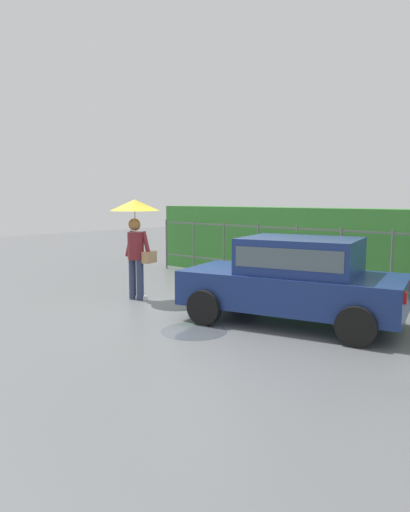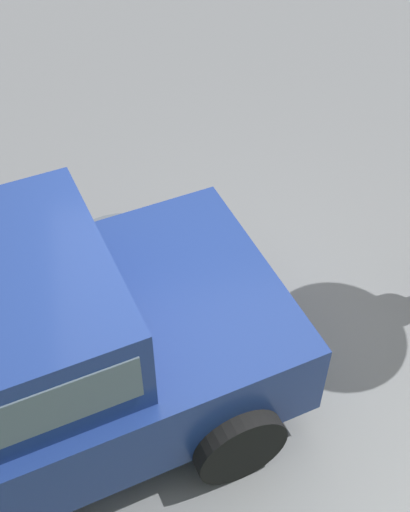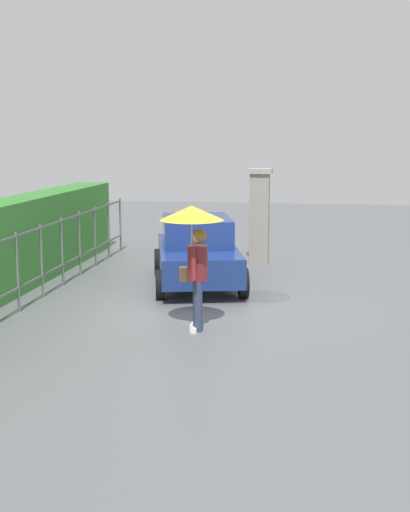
# 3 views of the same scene
# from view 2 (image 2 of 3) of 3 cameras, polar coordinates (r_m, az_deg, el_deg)

# --- Properties ---
(ground_plane) EXTENTS (40.00, 40.00, 0.00)m
(ground_plane) POSITION_cam_2_polar(r_m,az_deg,el_deg) (5.10, 2.53, -7.46)
(ground_plane) COLOR slate
(puddle_near) EXTENTS (1.08, 1.08, 0.00)m
(puddle_near) POSITION_cam_2_polar(r_m,az_deg,el_deg) (5.73, -7.08, 0.02)
(puddle_near) COLOR #4C545B
(puddle_near) RESTS_ON ground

